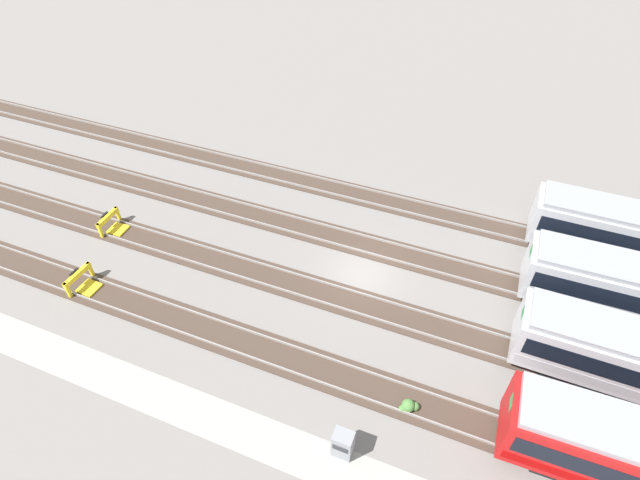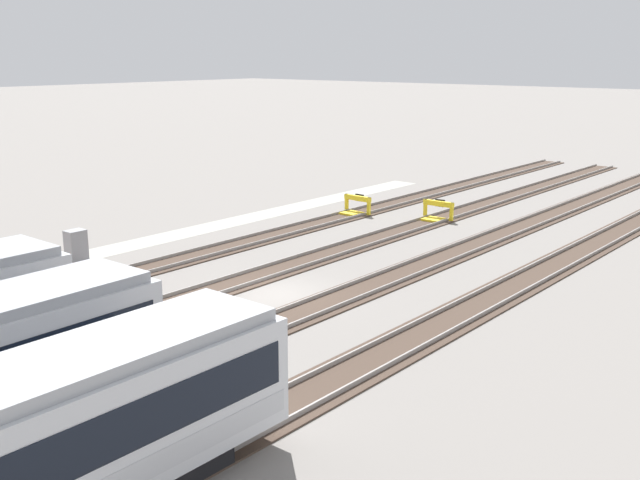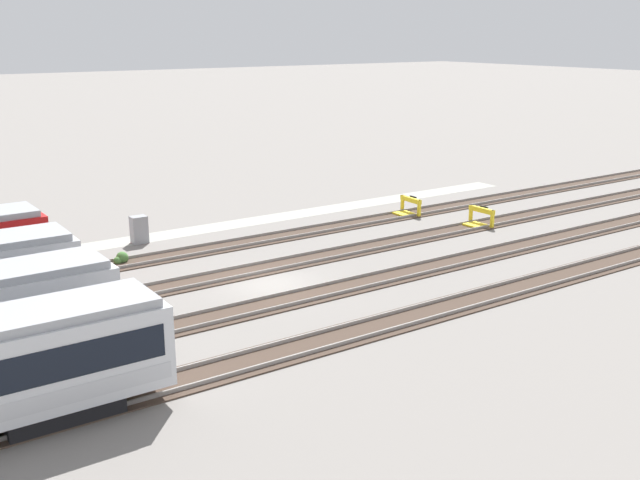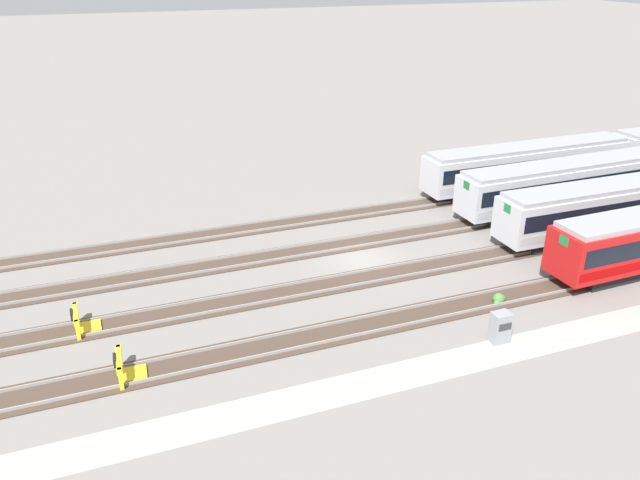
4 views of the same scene
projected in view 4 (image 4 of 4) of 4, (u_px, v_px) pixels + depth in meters
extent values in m
plane|color=gray|center=(362.00, 259.00, 38.97)|extent=(400.00, 400.00, 0.00)
cube|color=#9E9E93|center=(463.00, 361.00, 29.23)|extent=(54.00, 2.00, 0.01)
cube|color=#47382D|center=(418.00, 315.00, 32.87)|extent=(90.00, 2.23, 0.06)
cube|color=gray|center=(412.00, 307.00, 33.44)|extent=(90.00, 0.07, 0.15)
cube|color=gray|center=(425.00, 320.00, 32.22)|extent=(90.00, 0.07, 0.15)
cube|color=#47382D|center=(379.00, 276.00, 36.93)|extent=(90.00, 2.24, 0.06)
cube|color=gray|center=(374.00, 269.00, 37.50)|extent=(90.00, 0.07, 0.15)
cube|color=gray|center=(384.00, 280.00, 36.28)|extent=(90.00, 0.07, 0.15)
cube|color=#47382D|center=(347.00, 244.00, 40.99)|extent=(90.00, 2.24, 0.06)
cube|color=gray|center=(343.00, 238.00, 41.56)|extent=(90.00, 0.07, 0.15)
cube|color=gray|center=(352.00, 247.00, 40.34)|extent=(90.00, 0.07, 0.15)
cube|color=#47382D|center=(321.00, 218.00, 45.05)|extent=(90.00, 2.23, 0.06)
cube|color=gray|center=(318.00, 213.00, 45.62)|extent=(90.00, 0.07, 0.15)
cube|color=gray|center=(325.00, 220.00, 44.40)|extent=(90.00, 0.07, 0.15)
cube|color=silver|center=(618.00, 205.00, 41.84)|extent=(18.02, 2.91, 2.70)
cube|color=black|center=(619.00, 201.00, 41.71)|extent=(17.30, 2.95, 1.08)
cube|color=#B2B5BA|center=(616.00, 216.00, 42.15)|extent=(17.66, 2.94, 0.54)
cube|color=#999BA0|center=(623.00, 184.00, 41.22)|extent=(17.48, 2.63, 0.30)
cube|color=#1E843D|center=(508.00, 209.00, 38.58)|extent=(0.08, 0.70, 0.56)
cube|color=black|center=(546.00, 240.00, 40.78)|extent=(3.61, 2.26, 0.70)
cube|color=#1E843D|center=(564.00, 240.00, 34.25)|extent=(0.10, 0.70, 0.56)
cube|color=black|center=(603.00, 273.00, 36.52)|extent=(3.65, 2.32, 0.70)
cube|color=silver|center=(528.00, 165.00, 49.94)|extent=(18.01, 2.89, 2.70)
cube|color=black|center=(528.00, 161.00, 49.81)|extent=(17.29, 2.92, 1.08)
cube|color=#B2B5BA|center=(526.00, 174.00, 50.26)|extent=(17.65, 2.92, 0.54)
cube|color=#999BA0|center=(530.00, 147.00, 49.32)|extent=(17.47, 2.61, 0.30)
cube|color=#1E843D|center=(617.00, 142.00, 52.46)|extent=(0.08, 0.70, 0.56)
cube|color=#1E843D|center=(431.00, 165.00, 46.60)|extent=(0.08, 0.70, 0.56)
cube|color=black|center=(579.00, 177.00, 52.47)|extent=(3.61, 2.26, 0.70)
cube|color=black|center=(466.00, 193.00, 48.83)|extent=(3.61, 2.26, 0.70)
cube|color=silver|center=(569.00, 183.00, 45.91)|extent=(18.05, 3.11, 2.70)
cube|color=black|center=(569.00, 179.00, 45.77)|extent=(17.33, 3.14, 1.08)
cube|color=#B2B5BA|center=(567.00, 193.00, 46.22)|extent=(17.69, 3.13, 0.54)
cube|color=#999BA0|center=(572.00, 164.00, 45.28)|extent=(17.50, 2.82, 0.30)
cube|color=#1E843D|center=(467.00, 185.00, 42.47)|extent=(0.09, 0.70, 0.56)
cube|color=black|center=(622.00, 195.00, 48.49)|extent=(3.64, 2.30, 0.70)
cube|color=black|center=(503.00, 215.00, 44.73)|extent=(3.64, 2.30, 0.70)
cube|color=#1E843D|center=(624.00, 141.00, 52.64)|extent=(0.08, 0.70, 0.56)
cube|color=yellow|center=(120.00, 356.00, 28.56)|extent=(0.19, 0.19, 1.15)
cube|color=yellow|center=(121.00, 379.00, 27.00)|extent=(0.19, 0.19, 1.15)
cube|color=yellow|center=(119.00, 360.00, 27.60)|extent=(0.34, 2.01, 0.30)
cube|color=yellow|center=(134.00, 374.00, 28.13)|extent=(1.15, 1.13, 0.18)
cube|color=black|center=(115.00, 360.00, 27.55)|extent=(0.15, 0.61, 0.44)
cube|color=yellow|center=(76.00, 313.00, 32.04)|extent=(0.18, 0.18, 1.15)
cube|color=yellow|center=(78.00, 331.00, 30.53)|extent=(0.18, 0.18, 1.15)
cube|color=yellow|center=(76.00, 314.00, 31.11)|extent=(0.28, 2.00, 0.30)
cube|color=yellow|center=(90.00, 327.00, 31.67)|extent=(1.12, 1.10, 0.18)
cube|color=black|center=(72.00, 315.00, 31.05)|extent=(0.13, 0.60, 0.44)
cube|color=gray|center=(500.00, 327.00, 30.37)|extent=(0.90, 0.70, 1.60)
cube|color=#333338|center=(505.00, 327.00, 29.97)|extent=(0.70, 0.04, 0.36)
sphere|color=#4C7F3D|center=(498.00, 299.00, 33.95)|extent=(0.64, 0.64, 0.64)
sphere|color=#4C7F3D|center=(502.00, 298.00, 34.19)|extent=(0.44, 0.44, 0.44)
sphere|color=#4C7F3D|center=(497.00, 303.00, 33.78)|extent=(0.36, 0.36, 0.36)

